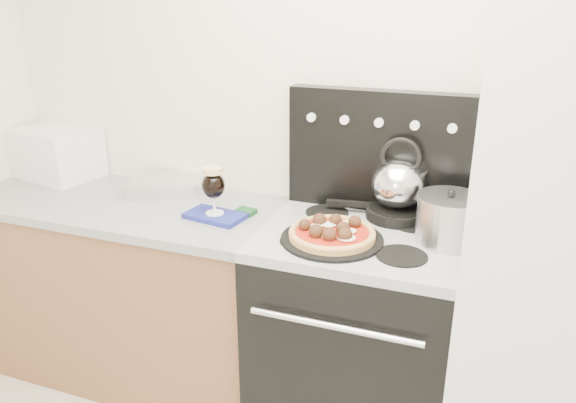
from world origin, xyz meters
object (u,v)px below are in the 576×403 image
at_px(base_cabinet, 133,292).
at_px(stove_body, 356,339).
at_px(toaster_oven, 57,153).
at_px(skillet, 397,213).
at_px(pizza_pan, 332,239).
at_px(pizza, 332,232).
at_px(tea_kettle, 399,179).
at_px(oven_mitt, 215,216).
at_px(stock_pot, 449,221).
at_px(beer_glass, 214,190).
at_px(fridge, 564,257).

relative_size(base_cabinet, stove_body, 1.65).
distance_m(toaster_oven, skillet, 1.72).
relative_size(pizza_pan, pizza, 1.19).
distance_m(skillet, tea_kettle, 0.14).
height_order(oven_mitt, stock_pot, stock_pot).
xyz_separation_m(pizza, stock_pot, (0.40, 0.14, 0.05)).
relative_size(toaster_oven, beer_glass, 1.91).
distance_m(stove_body, skillet, 0.55).
distance_m(fridge, toaster_oven, 2.33).
height_order(oven_mitt, tea_kettle, tea_kettle).
bearing_deg(tea_kettle, stock_pot, -25.62).
bearing_deg(tea_kettle, skillet, -168.06).
bearing_deg(oven_mitt, skillet, 16.74).
distance_m(stove_body, fridge, 0.87).
bearing_deg(stove_body, tea_kettle, 62.84).
distance_m(toaster_oven, pizza, 1.56).
relative_size(stove_body, toaster_oven, 2.25).
xyz_separation_m(pizza, tea_kettle, (0.19, 0.30, 0.13)).
xyz_separation_m(beer_glass, pizza_pan, (0.53, -0.09, -0.10)).
bearing_deg(pizza, stock_pot, 18.86).
height_order(pizza, tea_kettle, tea_kettle).
distance_m(pizza_pan, skillet, 0.35).
relative_size(pizza_pan, tea_kettle, 1.56).
xyz_separation_m(toaster_oven, pizza, (1.53, -0.32, -0.07)).
relative_size(toaster_oven, tea_kettle, 1.60).
distance_m(base_cabinet, oven_mitt, 0.69).
relative_size(beer_glass, pizza, 0.64).
distance_m(fridge, tea_kettle, 0.65).
relative_size(base_cabinet, pizza, 4.55).
relative_size(fridge, toaster_oven, 4.86).
bearing_deg(skillet, stove_body, -117.16).
bearing_deg(pizza, pizza_pan, 0.00).
bearing_deg(skillet, base_cabinet, -171.98).
bearing_deg(toaster_oven, pizza, -0.21).
distance_m(toaster_oven, beer_glass, 1.03).
bearing_deg(beer_glass, oven_mitt, 0.00).
xyz_separation_m(oven_mitt, pizza_pan, (0.53, -0.09, 0.02)).
bearing_deg(stock_pot, beer_glass, -176.90).
xyz_separation_m(oven_mitt, skillet, (0.71, 0.21, 0.03)).
height_order(beer_glass, pizza_pan, beer_glass).
bearing_deg(tea_kettle, pizza_pan, -109.67).
bearing_deg(oven_mitt, tea_kettle, 16.74).
relative_size(skillet, tea_kettle, 1.01).
distance_m(oven_mitt, pizza_pan, 0.54).
bearing_deg(fridge, base_cabinet, 178.41).
relative_size(toaster_oven, stock_pot, 1.68).
height_order(base_cabinet, pizza_pan, pizza_pan).
height_order(beer_glass, pizza, beer_glass).
xyz_separation_m(base_cabinet, pizza, (1.02, -0.13, 0.52)).
relative_size(pizza, stock_pot, 1.37).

